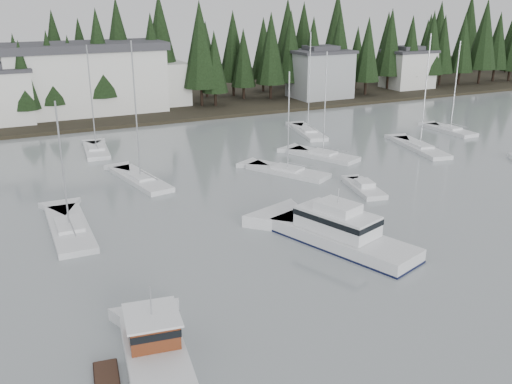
# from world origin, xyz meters

# --- Properties ---
(far_shore_land) EXTENTS (240.00, 54.00, 1.00)m
(far_shore_land) POSITION_xyz_m (0.00, 97.00, 0.00)
(far_shore_land) COLOR black
(far_shore_land) RESTS_ON ground
(conifer_treeline) EXTENTS (200.00, 22.00, 20.00)m
(conifer_treeline) POSITION_xyz_m (0.00, 86.00, 0.00)
(conifer_treeline) COLOR black
(conifer_treeline) RESTS_ON ground
(house_east_a) EXTENTS (10.60, 8.48, 9.25)m
(house_east_a) POSITION_xyz_m (36.00, 78.00, 4.90)
(house_east_a) COLOR #999EA0
(house_east_a) RESTS_ON ground
(house_east_b) EXTENTS (9.54, 7.42, 8.25)m
(house_east_b) POSITION_xyz_m (58.00, 80.00, 4.40)
(house_east_b) COLOR silver
(house_east_b) RESTS_ON ground
(harbor_inn) EXTENTS (29.50, 11.50, 10.90)m
(harbor_inn) POSITION_xyz_m (-2.96, 82.34, 5.78)
(harbor_inn) COLOR silver
(harbor_inn) RESTS_ON ground
(lobster_boat_brown) EXTENTS (5.67, 9.78, 4.66)m
(lobster_boat_brown) POSITION_xyz_m (-13.98, 13.16, 0.53)
(lobster_boat_brown) COLOR silver
(lobster_boat_brown) RESTS_ON ground
(cabin_cruiser_center) EXTENTS (7.58, 12.77, 5.24)m
(cabin_cruiser_center) POSITION_xyz_m (3.41, 22.09, 0.79)
(cabin_cruiser_center) COLOR silver
(cabin_cruiser_center) RESTS_ON ground
(sailboat_0) EXTENTS (6.27, 9.18, 12.92)m
(sailboat_0) POSITION_xyz_m (15.67, 44.21, 0.07)
(sailboat_0) COLOR silver
(sailboat_0) RESTS_ON ground
(sailboat_2) EXTENTS (6.91, 9.57, 11.52)m
(sailboat_2) POSITION_xyz_m (8.71, 40.32, 0.06)
(sailboat_2) COLOR silver
(sailboat_2) RESTS_ON ground
(sailboat_3) EXTENTS (3.17, 10.82, 11.34)m
(sailboat_3) POSITION_xyz_m (-15.19, 34.01, 0.05)
(sailboat_3) COLOR silver
(sailboat_3) RESTS_ON ground
(sailboat_4) EXTENTS (3.53, 8.43, 13.49)m
(sailboat_4) POSITION_xyz_m (-8.37, 58.26, 0.08)
(sailboat_4) COLOR silver
(sailboat_4) RESTS_ON ground
(sailboat_5) EXTENTS (4.68, 10.93, 14.65)m
(sailboat_5) POSITION_xyz_m (28.59, 41.98, 0.08)
(sailboat_5) COLOR silver
(sailboat_5) RESTS_ON ground
(sailboat_6) EXTENTS (2.68, 8.07, 13.07)m
(sailboat_6) POSITION_xyz_m (39.06, 47.70, 0.08)
(sailboat_6) COLOR silver
(sailboat_6) RESTS_ON ground
(sailboat_7) EXTENTS (4.56, 10.12, 14.31)m
(sailboat_7) POSITION_xyz_m (20.27, 55.53, 0.08)
(sailboat_7) COLOR silver
(sailboat_7) RESTS_ON ground
(sailboat_8) EXTENTS (4.41, 10.55, 14.83)m
(sailboat_8) POSITION_xyz_m (-6.48, 44.46, 0.08)
(sailboat_8) COLOR silver
(sailboat_8) RESTS_ON ground
(runabout_1) EXTENTS (3.48, 6.56, 1.42)m
(runabout_1) POSITION_xyz_m (12.82, 31.96, 0.13)
(runabout_1) COLOR silver
(runabout_1) RESTS_ON ground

